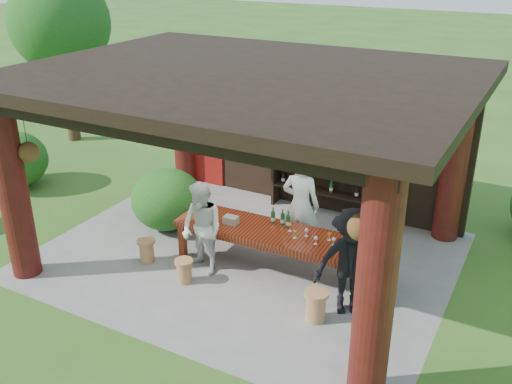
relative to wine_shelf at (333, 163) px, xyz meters
The scene contains 15 objects.
ground 2.82m from the wine_shelf, 106.52° to the right, with size 90.00×90.00×0.00m, color #2D5119.
pavilion 2.35m from the wine_shelf, 110.10° to the right, with size 7.50×6.00×3.60m.
wine_shelf is the anchor object (origin of this frame).
tasting_table 2.66m from the wine_shelf, 90.08° to the right, with size 3.78×1.09×0.75m.
stool_near_left 4.07m from the wine_shelf, 107.88° to the right, with size 0.33×0.33×0.43m.
stool_near_right 4.00m from the wine_shelf, 71.71° to the right, with size 0.39×0.39×0.51m.
stool_far_left 4.27m from the wine_shelf, 122.35° to the right, with size 0.34×0.34×0.44m.
host 1.84m from the wine_shelf, 87.03° to the right, with size 0.71×0.46×1.94m, color white.
guest_woman 3.50m from the wine_shelf, 108.81° to the right, with size 0.82×0.64×1.69m, color silver.
guest_man 3.60m from the wine_shelf, 63.96° to the right, with size 1.16×0.67×1.80m, color black.
table_bottles 2.35m from the wine_shelf, 91.39° to the right, with size 0.39×0.12×0.31m.
table_glasses 2.67m from the wine_shelf, 76.03° to the right, with size 0.94×0.31×0.15m.
napkin_basket 2.88m from the wine_shelf, 108.04° to the right, with size 0.26×0.18×0.14m, color #BF6672.
shrubs 2.20m from the wine_shelf, 53.11° to the right, with size 16.25×7.52×1.36m.
trees 3.76m from the wine_shelf, 20.93° to the right, with size 20.29×9.88×4.80m.
Camera 1 is at (4.65, -8.19, 5.43)m, focal length 40.00 mm.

